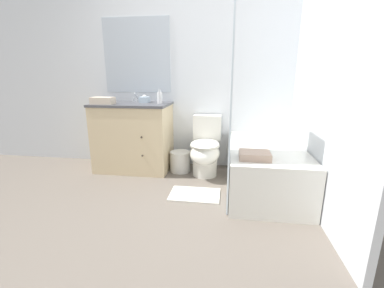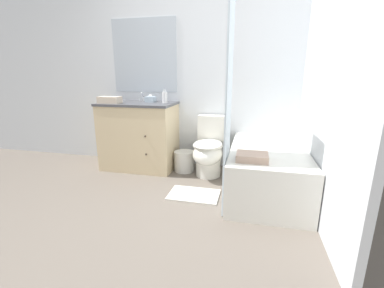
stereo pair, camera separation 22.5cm
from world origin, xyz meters
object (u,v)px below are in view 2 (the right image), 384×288
Objects in this scene: hand_towel_folded at (110,100)px; bath_mat at (194,195)px; tissue_box at (151,99)px; soap_dispenser at (165,97)px; bath_towel_folded at (252,157)px; vanity_cabinet at (140,135)px; bathtub at (267,170)px; wastebasket at (184,161)px; toilet at (209,150)px; sink_faucet at (144,98)px.

bath_mat is (1.20, -0.53, -0.90)m from hand_towel_folded.
tissue_box reaches higher than bath_mat.
bath_mat is (0.76, -0.78, -0.90)m from tissue_box.
hand_towel_folded reaches higher than bath_mat.
tissue_box is at bearing 157.45° from soap_dispenser.
bath_towel_folded is 0.77m from bath_mat.
soap_dispenser reaches higher than vanity_cabinet.
tissue_box is (-1.48, 0.50, 0.66)m from bathtub.
bath_mat is at bearing -67.29° from wastebasket.
wastebasket is at bearing 8.54° from hand_towel_folded.
tissue_box is at bearing 166.40° from wastebasket.
tissue_box is (-0.81, 0.18, 0.58)m from toilet.
hand_towel_folded is at bearing -153.03° from vanity_cabinet.
tissue_box reaches higher than vanity_cabinet.
vanity_cabinet reaches higher than bathtub.
sink_faucet is 0.20× the size of toilet.
bath_mat is at bearing -158.61° from bathtub.
soap_dispenser is at bearing 142.00° from bath_towel_folded.
toilet is 2.68× the size of hand_towel_folded.
toilet is at bearing 154.47° from bathtub.
sink_faucet is 1.14m from toilet.
toilet is 1.38m from hand_towel_folded.
sink_faucet is at bearing 90.00° from vanity_cabinet.
sink_faucet is 0.85× the size of soap_dispenser.
soap_dispenser is (-0.58, 0.08, 0.62)m from toilet.
sink_faucet reaches higher than tissue_box.
bathtub is 8.14× the size of soap_dispenser.
vanity_cabinet is at bearing 175.22° from toilet.
sink_faucet is 1.55m from bath_mat.
tissue_box is at bearing 30.00° from hand_towel_folded.
bath_mat is at bearing -94.61° from toilet.
hand_towel_folded is (-0.92, -0.14, 0.78)m from wastebasket.
toilet is 1.01m from tissue_box.
soap_dispenser reaches higher than wastebasket.
wastebasket is at bearing -4.88° from soap_dispenser.
hand_towel_folded reaches higher than wastebasket.
wastebasket is 0.73m from bath_mat.
sink_faucet is 1.84m from bath_towel_folded.
bathtub is (0.67, -0.32, -0.08)m from toilet.
hand_towel_folded is at bearing 156.17° from bath_mat.
bathtub is at bearing -17.94° from soap_dispenser.
wastebasket is 2.01× the size of tissue_box.
tissue_box reaches higher than toilet.
tissue_box reaches higher than bath_towel_folded.
sink_faucet is 0.53× the size of hand_towel_folded.
sink_faucet is 0.54× the size of wastebasket.
wastebasket is (0.62, -0.02, -0.31)m from vanity_cabinet.
bath_mat is at bearing -23.83° from hand_towel_folded.
sink_faucet is 1.09× the size of tissue_box.
tissue_box is 0.25m from soap_dispenser.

